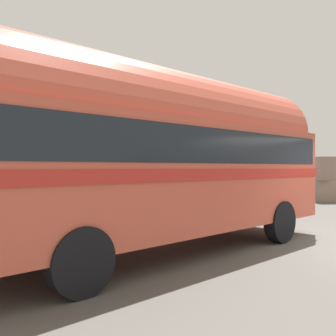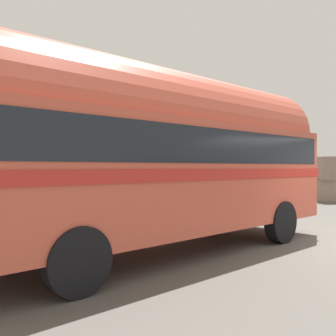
% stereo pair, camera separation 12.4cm
% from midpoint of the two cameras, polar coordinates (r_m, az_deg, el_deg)
% --- Properties ---
extents(vintage_coach, '(4.95, 8.90, 3.70)m').
position_cam_midpoint_polar(vintage_coach, '(7.57, -0.00, 2.33)').
color(vintage_coach, black).
rests_on(vintage_coach, ground).
extents(second_coach, '(3.78, 8.86, 3.70)m').
position_cam_midpoint_polar(second_coach, '(10.33, -22.61, 1.74)').
color(second_coach, black).
rests_on(second_coach, ground).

